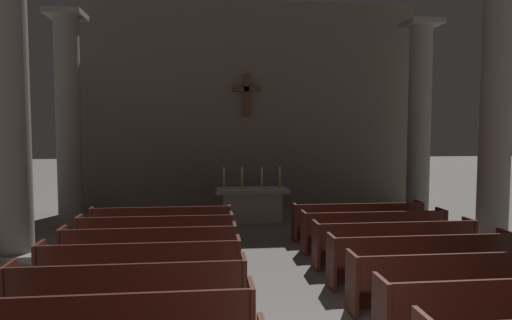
{
  "coord_description": "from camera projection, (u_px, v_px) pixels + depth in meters",
  "views": [
    {
      "loc": [
        -1.32,
        -4.14,
        2.79
      ],
      "look_at": [
        0.0,
        8.16,
        1.95
      ],
      "focal_mm": 31.42,
      "sensor_mm": 36.0,
      "label": 1
    }
  ],
  "objects": [
    {
      "name": "candlestick_outer_right",
      "position": [
        280.0,
        181.0,
        13.65
      ],
      "size": [
        0.16,
        0.16,
        0.66
      ],
      "color": "#B79338",
      "rests_on": "altar"
    },
    {
      "name": "pew_left_row_7",
      "position": [
        162.0,
        225.0,
        10.85
      ],
      "size": [
        3.32,
        0.5,
        0.95
      ],
      "color": "#4C2319",
      "rests_on": "ground"
    },
    {
      "name": "pew_right_row_4",
      "position": [
        421.0,
        259.0,
        8.0
      ],
      "size": [
        3.32,
        0.5,
        0.95
      ],
      "color": "#4C2319",
      "rests_on": "ground"
    },
    {
      "name": "pew_right_row_5",
      "position": [
        394.0,
        243.0,
        9.12
      ],
      "size": [
        3.32,
        0.5,
        0.95
      ],
      "color": "#4C2319",
      "rests_on": "ground"
    },
    {
      "name": "column_left_third",
      "position": [
        69.0,
        122.0,
        13.11
      ],
      "size": [
        1.05,
        1.05,
        6.2
      ],
      "color": "gray",
      "rests_on": "ground"
    },
    {
      "name": "column_left_second",
      "position": [
        12.0,
        119.0,
        9.33
      ],
      "size": [
        1.05,
        1.05,
        6.2
      ],
      "color": "gray",
      "rests_on": "ground"
    },
    {
      "name": "candlestick_outer_left",
      "position": [
        224.0,
        182.0,
        13.47
      ],
      "size": [
        0.16,
        0.16,
        0.66
      ],
      "color": "#B79338",
      "rests_on": "altar"
    },
    {
      "name": "column_right_third",
      "position": [
        419.0,
        122.0,
        14.26
      ],
      "size": [
        1.05,
        1.05,
        6.2
      ],
      "color": "gray",
      "rests_on": "ground"
    },
    {
      "name": "pew_left_row_3",
      "position": [
        130.0,
        293.0,
        6.35
      ],
      "size": [
        3.32,
        0.5,
        0.95
      ],
      "color": "#4C2319",
      "rests_on": "ground"
    },
    {
      "name": "candlestick_inner_right",
      "position": [
        262.0,
        181.0,
        13.59
      ],
      "size": [
        0.16,
        0.16,
        0.66
      ],
      "color": "#B79338",
      "rests_on": "altar"
    },
    {
      "name": "pew_right_row_6",
      "position": [
        374.0,
        231.0,
        10.25
      ],
      "size": [
        3.32,
        0.5,
        0.95
      ],
      "color": "#4C2319",
      "rests_on": "ground"
    },
    {
      "name": "pew_right_row_2",
      "position": [
        504.0,
        310.0,
        5.75
      ],
      "size": [
        3.32,
        0.5,
        0.95
      ],
      "color": "#4C2319",
      "rests_on": "ground"
    },
    {
      "name": "pew_right_row_3",
      "position": [
        455.0,
        280.0,
        6.87
      ],
      "size": [
        3.32,
        0.5,
        0.95
      ],
      "color": "#4C2319",
      "rests_on": "ground"
    },
    {
      "name": "column_right_second",
      "position": [
        495.0,
        120.0,
        10.48
      ],
      "size": [
        1.05,
        1.05,
        6.2
      ],
      "color": "gray",
      "rests_on": "ground"
    },
    {
      "name": "pew_right_row_7",
      "position": [
        357.0,
        221.0,
        11.37
      ],
      "size": [
        3.32,
        0.5,
        0.95
      ],
      "color": "#4C2319",
      "rests_on": "ground"
    },
    {
      "name": "pew_left_row_5",
      "position": [
        150.0,
        250.0,
        8.6
      ],
      "size": [
        3.32,
        0.5,
        0.95
      ],
      "color": "#4C2319",
      "rests_on": "ground"
    },
    {
      "name": "pew_left_row_4",
      "position": [
        141.0,
        268.0,
        7.48
      ],
      "size": [
        3.32,
        0.5,
        0.95
      ],
      "color": "#4C2319",
      "rests_on": "ground"
    },
    {
      "name": "apse_with_cross",
      "position": [
        246.0,
        106.0,
        15.54
      ],
      "size": [
        11.89,
        0.43,
        7.18
      ],
      "color": "#706656",
      "rests_on": "ground"
    },
    {
      "name": "pew_left_row_6",
      "position": [
        157.0,
        236.0,
        9.72
      ],
      "size": [
        3.32,
        0.5,
        0.95
      ],
      "color": "#4C2319",
      "rests_on": "ground"
    },
    {
      "name": "candlestick_inner_left",
      "position": [
        242.0,
        182.0,
        13.53
      ],
      "size": [
        0.16,
        0.16,
        0.66
      ],
      "color": "#B79338",
      "rests_on": "altar"
    },
    {
      "name": "altar",
      "position": [
        252.0,
        204.0,
        13.61
      ],
      "size": [
        2.2,
        0.9,
        1.01
      ],
      "color": "#A8A399",
      "rests_on": "ground"
    }
  ]
}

